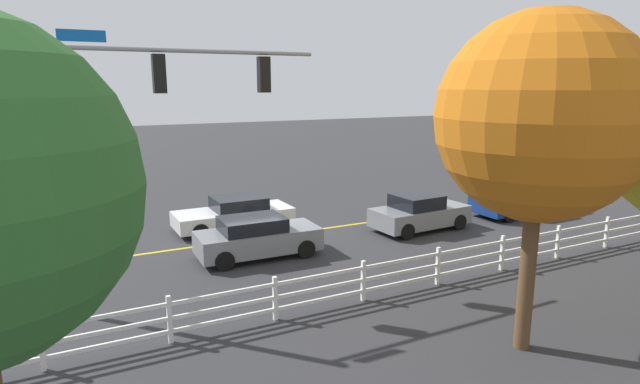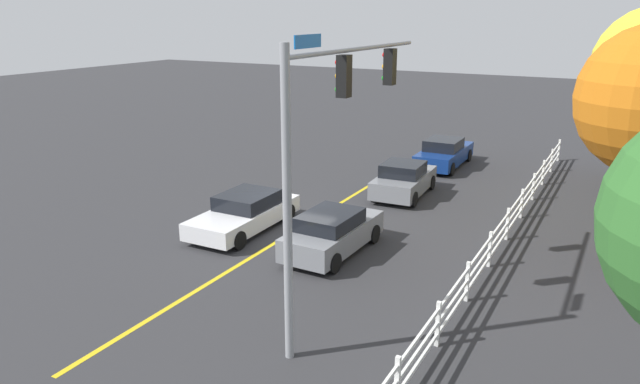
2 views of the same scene
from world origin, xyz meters
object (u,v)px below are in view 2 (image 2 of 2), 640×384
Objects in this scene: car_1 at (332,232)px; tree_0 at (625,94)px; car_3 at (245,213)px; car_0 at (404,180)px; car_2 at (444,153)px.

tree_0 is (-14.31, 7.59, 3.32)m from car_1.
car_0 is at bearing 151.41° from car_3.
car_0 is 7.09m from car_1.
car_1 is 0.88× the size of car_3.
car_2 is at bearing 163.47° from car_3.
car_3 is 0.83× the size of tree_0.
car_2 is at bearing 2.43° from car_1.
car_2 reaches higher than car_3.
car_2 is at bearing -79.28° from tree_0.
car_1 is at bearing 178.60° from car_0.
car_1 is 12.83m from car_2.
car_1 is (7.09, 0.22, 0.00)m from car_0.
car_3 is (6.67, -3.56, -0.06)m from car_0.
car_1 is 3.81m from car_3.
tree_0 is (-7.22, 7.80, 3.32)m from car_0.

